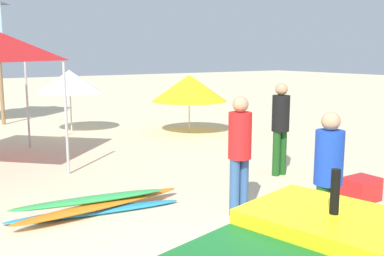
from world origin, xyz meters
The scene contains 7 objects.
surfboard_pile centered at (0.09, 2.84, 0.12)m, with size 2.60×0.71×0.24m.
lifeguard_near_left centered at (1.74, 1.70, 0.96)m, with size 0.32×0.32×1.67m.
lifeguard_near_center centered at (3.69, 2.89, 0.98)m, with size 0.32×0.32×1.71m.
lifeguard_near_right centered at (1.85, 0.27, 0.92)m, with size 0.32×0.32×1.60m.
beach_umbrella_left centered at (2.02, 9.60, 1.44)m, with size 1.86×1.86×1.77m.
beach_umbrella_mid centered at (4.79, 7.62, 1.27)m, with size 2.13×2.13×1.64m.
cooler_box centered at (3.69, 1.13, 0.18)m, with size 0.52×0.40×0.36m, color red.
Camera 1 is at (-2.12, -2.94, 2.24)m, focal length 41.87 mm.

